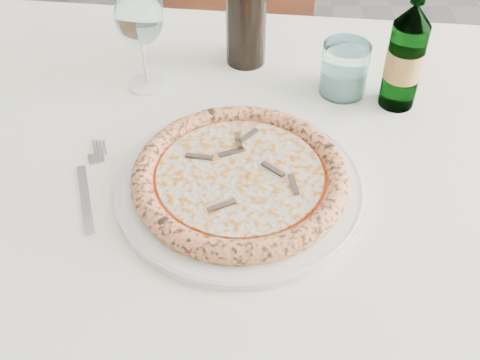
% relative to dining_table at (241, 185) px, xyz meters
% --- Properties ---
extents(floor, '(5.00, 6.00, 0.02)m').
position_rel_dining_table_xyz_m(floor, '(-0.01, 0.06, -0.68)').
color(floor, '#575757').
rests_on(floor, ground).
extents(dining_table, '(1.51, 0.98, 0.76)m').
position_rel_dining_table_xyz_m(dining_table, '(0.00, 0.00, 0.00)').
color(dining_table, brown).
rests_on(dining_table, floor).
extents(chair_far, '(0.51, 0.51, 0.93)m').
position_rel_dining_table_xyz_m(chair_far, '(-0.03, 0.78, -0.13)').
color(chair_far, brown).
rests_on(chair_far, floor).
extents(plate, '(0.36, 0.36, 0.02)m').
position_rel_dining_table_xyz_m(plate, '(0.00, -0.10, 0.10)').
color(plate, white).
rests_on(plate, dining_table).
extents(pizza, '(0.31, 0.31, 0.03)m').
position_rel_dining_table_xyz_m(pizza, '(-0.00, -0.10, 0.12)').
color(pizza, '#E3BF77').
rests_on(pizza, plate).
extents(fork, '(0.05, 0.20, 0.00)m').
position_rel_dining_table_xyz_m(fork, '(-0.22, -0.09, 0.09)').
color(fork, '#9C9DA1').
rests_on(fork, dining_table).
extents(wine_glass, '(0.08, 0.08, 0.18)m').
position_rel_dining_table_xyz_m(wine_glass, '(-0.17, 0.16, 0.22)').
color(wine_glass, white).
rests_on(wine_glass, dining_table).
extents(tumbler, '(0.08, 0.08, 0.09)m').
position_rel_dining_table_xyz_m(tumbler, '(0.18, 0.15, 0.13)').
color(tumbler, white).
rests_on(tumbler, dining_table).
extents(beer_bottle, '(0.06, 0.06, 0.23)m').
position_rel_dining_table_xyz_m(beer_bottle, '(0.26, 0.11, 0.18)').
color(beer_bottle, '#215826').
rests_on(beer_bottle, dining_table).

